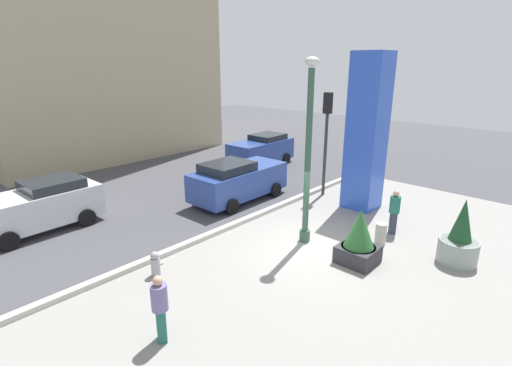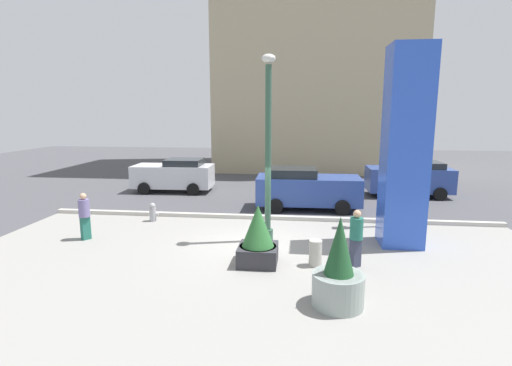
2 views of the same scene
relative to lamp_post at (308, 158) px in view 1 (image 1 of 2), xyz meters
The scene contains 15 objects.
ground_plane 4.60m from the lamp_post, 93.53° to the left, with size 60.00×60.00×0.00m, color #47474C.
plaza_pavement 3.85m from the lamp_post, 95.03° to the right, with size 18.00×10.00×0.02m, color gray.
curb_strip 3.90m from the lamp_post, 94.70° to the left, with size 18.00×0.24×0.16m, color #B7B2A8.
lamp_post is the anchor object (origin of this frame).
art_pillar_blue 4.31m from the lamp_post, ahead, with size 1.29×1.29×6.30m, color blue.
potted_plant_mid_plaza 2.98m from the lamp_post, 92.76° to the right, with size 1.10×1.10×1.72m.
potted_plant_near_right 5.19m from the lamp_post, 65.69° to the right, with size 1.15×1.15×2.07m.
fire_hydrant 5.67m from the lamp_post, 158.71° to the left, with size 0.36×0.26×0.75m.
concrete_bollard 3.60m from the lamp_post, 53.08° to the right, with size 0.36×0.36×0.75m, color #B2ADA3.
traffic_light_corner 5.05m from the lamp_post, 26.05° to the left, with size 0.28×0.42×4.64m.
car_curb_west 9.80m from the lamp_post, 126.79° to the left, with size 4.26×2.18×1.78m.
car_curb_east 10.49m from the lamp_post, 50.15° to the left, with size 4.15×2.10×1.79m.
car_passing_lane 5.19m from the lamp_post, 73.84° to the left, with size 4.57×2.18×1.83m.
pedestrian_by_curb 6.49m from the lamp_post, behind, with size 0.50×0.50×1.61m.
pedestrian_crossing 3.85m from the lamp_post, 36.75° to the right, with size 0.50×0.50×1.63m.
Camera 1 is at (-9.62, -6.33, 5.85)m, focal length 26.63 mm.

